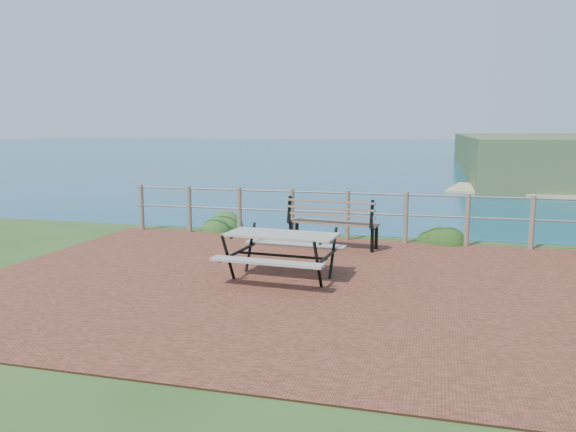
% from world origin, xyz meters
% --- Properties ---
extents(ground, '(10.00, 7.00, 0.12)m').
position_xyz_m(ground, '(0.00, 0.00, 0.00)').
color(ground, brown).
rests_on(ground, ground).
extents(ocean, '(1200.00, 1200.00, 0.00)m').
position_xyz_m(ocean, '(0.00, 200.00, 0.00)').
color(ocean, '#145D79').
rests_on(ocean, ground).
extents(safety_railing, '(9.40, 0.10, 1.00)m').
position_xyz_m(safety_railing, '(0.00, 3.35, 0.57)').
color(safety_railing, '#6B5B4C').
rests_on(safety_railing, ground).
extents(picnic_table, '(1.67, 1.41, 0.69)m').
position_xyz_m(picnic_table, '(-0.48, 0.14, 0.44)').
color(picnic_table, '#9C978C').
rests_on(picnic_table, ground).
extents(park_bench, '(1.76, 0.64, 0.97)m').
position_xyz_m(park_bench, '(-0.15, 2.57, 0.64)').
color(park_bench, brown).
rests_on(park_bench, ground).
extents(shrub_lip_west, '(0.84, 0.84, 0.61)m').
position_xyz_m(shrub_lip_west, '(-3.00, 3.91, 0.00)').
color(shrub_lip_west, '#1B481B').
rests_on(shrub_lip_west, ground).
extents(shrub_lip_east, '(0.74, 0.74, 0.47)m').
position_xyz_m(shrub_lip_east, '(1.88, 3.73, 0.00)').
color(shrub_lip_east, '#204214').
rests_on(shrub_lip_east, ground).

